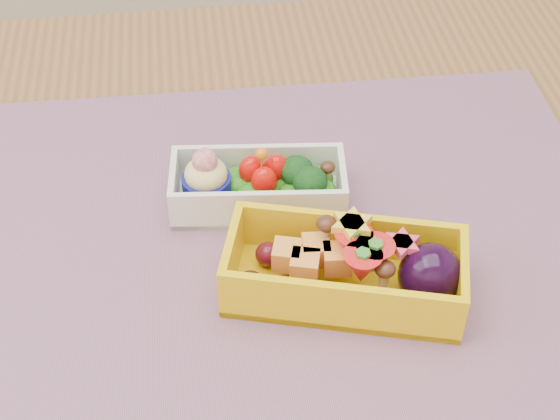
{
  "coord_description": "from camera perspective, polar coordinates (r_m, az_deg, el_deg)",
  "views": [
    {
      "loc": [
        -0.06,
        -0.47,
        1.25
      ],
      "look_at": [
        -0.0,
        0.01,
        0.79
      ],
      "focal_mm": 53.46,
      "sensor_mm": 36.0,
      "label": 1
    }
  ],
  "objects": [
    {
      "name": "bento_yellow",
      "position": [
        0.64,
        4.82,
        -4.09
      ],
      "size": [
        0.2,
        0.13,
        0.06
      ],
      "rotation": [
        0.0,
        0.0,
        -0.27
      ],
      "color": "yellow",
      "rests_on": "placemat"
    },
    {
      "name": "placemat",
      "position": [
        0.69,
        -0.57,
        -2.64
      ],
      "size": [
        0.59,
        0.46,
        0.0
      ],
      "primitive_type": "cube",
      "rotation": [
        0.0,
        0.0,
        -0.02
      ],
      "color": "gray",
      "rests_on": "table"
    },
    {
      "name": "bento_white",
      "position": [
        0.71,
        -1.57,
        1.7
      ],
      "size": [
        0.15,
        0.08,
        0.06
      ],
      "rotation": [
        0.0,
        0.0,
        -0.1
      ],
      "color": "white",
      "rests_on": "placemat"
    },
    {
      "name": "table",
      "position": [
        0.76,
        0.15,
        -8.01
      ],
      "size": [
        1.2,
        0.8,
        0.75
      ],
      "color": "brown",
      "rests_on": "ground"
    }
  ]
}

